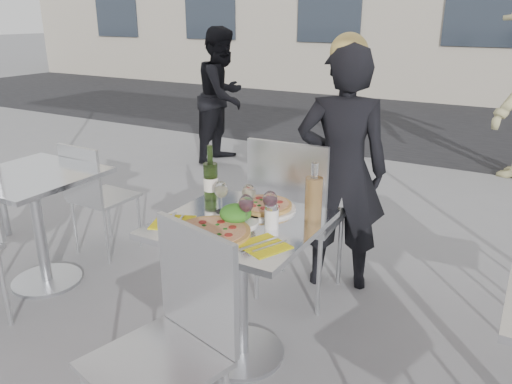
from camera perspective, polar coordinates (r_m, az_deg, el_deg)
The scene contains 21 objects.
ground at distance 2.73m, azimuth -1.64°, elevation -18.03°, with size 80.00×80.00×0.00m, color slate.
street_asphalt at distance 8.58m, azimuth 21.69°, elevation 7.09°, with size 24.00×5.00×0.00m, color black.
main_table at distance 2.44m, azimuth -1.77°, elevation -7.95°, with size 0.72×0.72×0.75m.
side_table_left at distance 3.40m, azimuth -23.89°, elevation -1.46°, with size 0.72×0.72×0.75m.
chair_far at distance 2.90m, azimuth 4.39°, elevation -1.84°, with size 0.49×0.51×1.02m.
chair_near at distance 1.94m, azimuth -9.30°, elevation -15.53°, with size 0.53×0.54×0.95m.
side_chair_lfar at distance 3.70m, azimuth -18.02°, elevation 0.17°, with size 0.39×0.40×0.84m.
woman_diner at distance 3.09m, azimuth 9.78°, elevation 2.35°, with size 0.56×0.36×1.52m, color black.
pedestrian_a at distance 5.90m, azimuth -3.84°, elevation 10.90°, with size 0.75×0.58×1.54m, color black.
pizza_near at distance 2.22m, azimuth -5.12°, elevation -4.58°, with size 0.35×0.35×0.02m.
pizza_far at distance 2.48m, azimuth 1.02°, elevation -1.64°, with size 0.31×0.31×0.03m.
salad_plate at distance 2.32m, azimuth -2.34°, elevation -2.65°, with size 0.22×0.22×0.09m.
wine_bottle at distance 2.58m, azimuth -5.20°, elevation 1.43°, with size 0.07×0.08×0.29m.
carafe at distance 2.30m, azimuth 6.59°, elevation -0.79°, with size 0.08×0.08×0.29m.
sugar_shaker at distance 2.26m, azimuth 1.79°, elevation -2.85°, with size 0.06×0.06×0.11m.
wineglass_white_a at distance 2.43m, azimuth -4.01°, elevation 0.16°, with size 0.07×0.07×0.16m.
wineglass_white_b at distance 2.38m, azimuth -0.82°, elevation -0.23°, with size 0.07×0.07×0.16m.
wineglass_red_a at distance 2.24m, azimuth -1.12°, elevation -1.44°, with size 0.07×0.07×0.16m.
wineglass_red_b at distance 2.29m, azimuth 1.63°, elevation -1.02°, with size 0.07×0.07×0.16m.
napkin_left at distance 2.36m, azimuth -9.52°, elevation -3.39°, with size 0.23×0.23×0.01m.
napkin_right at distance 2.10m, azimuth 0.89°, elevation -6.09°, with size 0.24×0.24×0.01m.
Camera 1 is at (1.13, -1.84, 1.67)m, focal length 35.00 mm.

